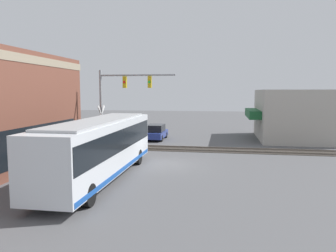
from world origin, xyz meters
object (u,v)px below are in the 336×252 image
city_bus (100,146)px  crossing_signal (102,124)px  parked_car_blue (156,133)px  pedestrian_at_crossing (109,141)px

city_bus → crossing_signal: (7.29, 2.70, 0.45)m
city_bus → crossing_signal: 7.79m
parked_car_blue → pedestrian_at_crossing: pedestrian_at_crossing is taller
parked_car_blue → pedestrian_at_crossing: size_ratio=2.29×
city_bus → pedestrian_at_crossing: bearing=16.5°
crossing_signal → pedestrian_at_crossing: 1.45m
city_bus → crossing_signal: bearing=20.3°
crossing_signal → parked_car_blue: (7.93, -2.70, -1.59)m
parked_car_blue → city_bus: bearing=180.0°
city_bus → parked_car_blue: (15.22, -0.00, -1.14)m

